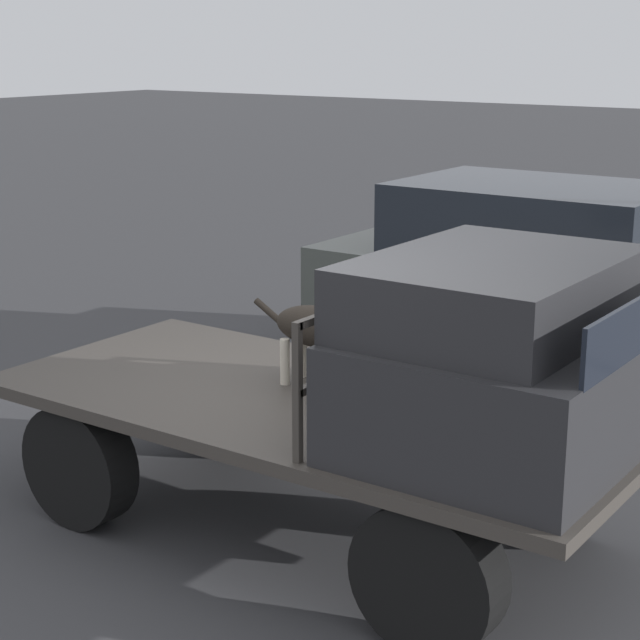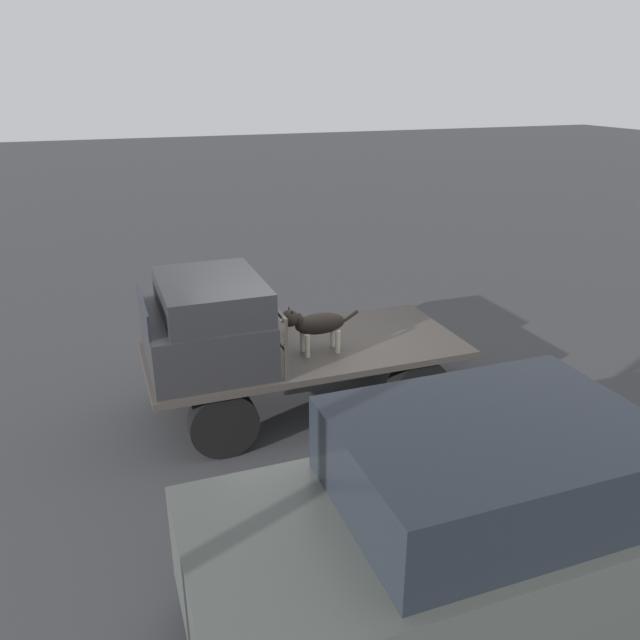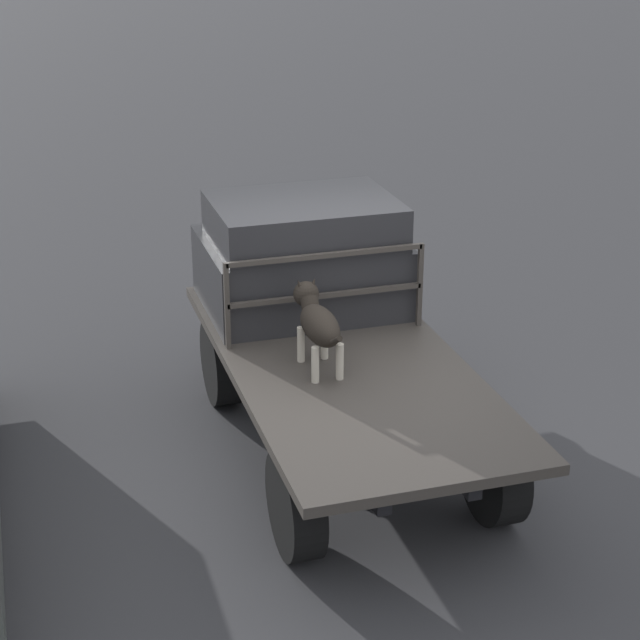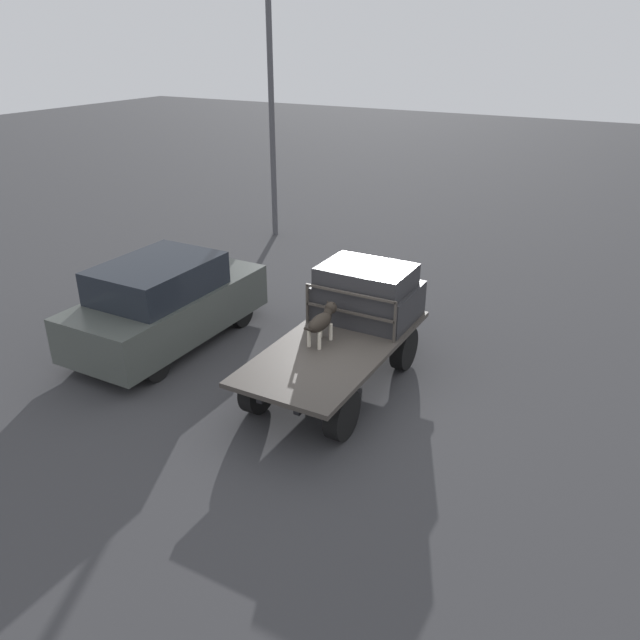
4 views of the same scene
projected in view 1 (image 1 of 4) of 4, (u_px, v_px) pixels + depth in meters
ground_plane at (313, 529)px, 6.57m from camera, size 80.00×80.00×0.00m
flatbed_truck at (313, 437)px, 6.42m from camera, size 3.95×1.82×0.84m
truck_cab at (503, 358)px, 5.56m from camera, size 1.36×1.70×1.00m
truck_headboard at (385, 333)px, 5.95m from camera, size 0.04×1.70×0.74m
dog at (331, 328)px, 6.46m from camera, size 1.03×0.26×0.63m
parked_sedan at (549, 285)px, 9.25m from camera, size 4.11×1.81×1.72m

